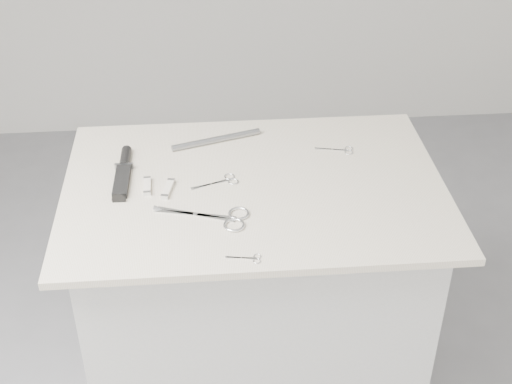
{
  "coord_description": "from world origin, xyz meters",
  "views": [
    {
      "loc": [
        -0.12,
        -1.55,
        1.96
      ],
      "look_at": [
        0.0,
        -0.04,
        0.92
      ],
      "focal_mm": 50.0,
      "sensor_mm": 36.0,
      "label": 1
    }
  ],
  "objects": [
    {
      "name": "tiny_scissors",
      "position": [
        -0.04,
        -0.3,
        0.92
      ],
      "size": [
        0.08,
        0.04,
        0.0
      ],
      "rotation": [
        0.0,
        0.0,
        -0.16
      ],
      "color": "silver",
      "rests_on": "display_board"
    },
    {
      "name": "pocket_knife_b",
      "position": [
        -0.28,
        0.01,
        0.92
      ],
      "size": [
        0.02,
        0.08,
        0.01
      ],
      "rotation": [
        0.0,
        0.0,
        1.61
      ],
      "color": "silver",
      "rests_on": "display_board"
    },
    {
      "name": "plinth",
      "position": [
        0.0,
        0.0,
        0.45
      ],
      "size": [
        0.9,
        0.6,
        0.9
      ],
      "primitive_type": "cube",
      "color": "beige",
      "rests_on": "ground"
    },
    {
      "name": "large_shears",
      "position": [
        -0.09,
        -0.14,
        0.92
      ],
      "size": [
        0.24,
        0.13,
        0.01
      ],
      "rotation": [
        0.0,
        0.0,
        -0.3
      ],
      "color": "silver",
      "rests_on": "display_board"
    },
    {
      "name": "embroidery_scissors_b",
      "position": [
        0.26,
        0.15,
        0.92
      ],
      "size": [
        0.11,
        0.05,
        0.0
      ],
      "rotation": [
        0.0,
        0.0,
        -0.2
      ],
      "color": "silver",
      "rests_on": "display_board"
    },
    {
      "name": "embroidery_scissors_a",
      "position": [
        -0.08,
        0.02,
        0.92
      ],
      "size": [
        0.13,
        0.07,
        0.0
      ],
      "rotation": [
        0.0,
        0.0,
        0.34
      ],
      "color": "silver",
      "rests_on": "display_board"
    },
    {
      "name": "metal_rail",
      "position": [
        -0.09,
        0.23,
        0.93
      ],
      "size": [
        0.26,
        0.1,
        0.02
      ],
      "primitive_type": "cylinder",
      "rotation": [
        0.0,
        1.57,
        0.3
      ],
      "color": "gray",
      "rests_on": "display_board"
    },
    {
      "name": "sheathed_knife",
      "position": [
        -0.35,
        0.09,
        0.93
      ],
      "size": [
        0.05,
        0.23,
        0.03
      ],
      "rotation": [
        0.0,
        0.0,
        1.56
      ],
      "color": "black",
      "rests_on": "display_board"
    },
    {
      "name": "pocket_knife_a",
      "position": [
        -0.22,
        -0.01,
        0.93
      ],
      "size": [
        0.04,
        0.09,
        0.01
      ],
      "rotation": [
        0.0,
        0.0,
        1.35
      ],
      "color": "silver",
      "rests_on": "display_board"
    },
    {
      "name": "display_board",
      "position": [
        0.0,
        0.0,
        0.91
      ],
      "size": [
        1.0,
        0.7,
        0.02
      ],
      "primitive_type": "cube",
      "color": "beige",
      "rests_on": "plinth"
    }
  ]
}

